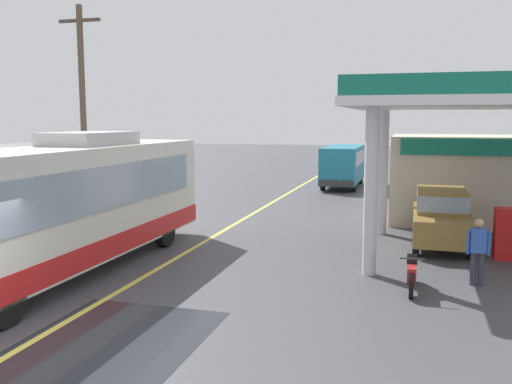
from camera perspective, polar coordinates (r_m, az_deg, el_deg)
name	(u,v)px	position (r m, az deg, el deg)	size (l,w,h in m)	color
ground	(281,197)	(28.75, 2.62, -0.56)	(120.00, 120.00, 0.00)	#424247
lane_divider_stripe	(255,213)	(23.97, -0.15, -2.16)	(0.16, 50.00, 0.01)	#D8CC4C
wet_puddle_patch	(104,346)	(10.57, -15.42, -15.14)	(3.24, 4.49, 0.01)	#26282D
coach_bus_main	(71,208)	(15.33, -18.60, -1.54)	(2.60, 11.04, 3.69)	silver
gas_station_roadside	(491,159)	(21.39, 23.20, 3.15)	(9.10, 11.95, 5.10)	#147259
car_at_pump	(441,214)	(18.61, 18.61, -2.21)	(1.70, 4.20, 1.82)	olive
minibus_opposing_lane	(343,163)	(33.47, 9.01, 3.03)	(2.04, 6.13, 2.44)	teal
motorcycle_parked_forecourt	(412,272)	(13.67, 15.82, -7.97)	(0.55, 1.80, 0.92)	black
pedestrian_near_pump	(456,212)	(19.70, 20.00, -1.99)	(0.55, 0.22, 1.66)	#33333F
pedestrian_by_shop	(478,248)	(14.45, 22.02, -5.41)	(0.55, 0.22, 1.66)	#33333F
utility_pole_roadside	(83,110)	(23.34, -17.48, 8.15)	(1.80, 0.24, 8.49)	brown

